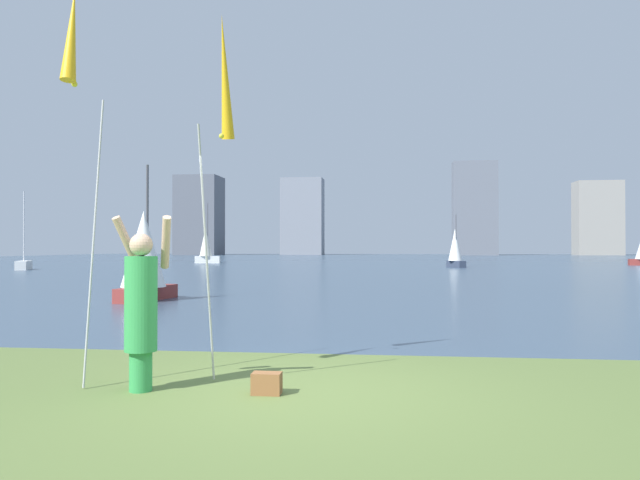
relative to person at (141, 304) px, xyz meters
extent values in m
cube|color=#384C60|center=(1.72, 61.25, -0.98)|extent=(120.00, 117.66, 0.12)
cube|color=#2D381C|center=(1.72, 2.43, -0.94)|extent=(120.00, 0.70, 0.02)
cylinder|color=green|center=(0.00, -0.01, -0.71)|extent=(0.24, 0.24, 0.42)
cylinder|color=green|center=(0.00, -0.01, 0.01)|extent=(0.34, 0.34, 1.01)
sphere|color=#D1A889|center=(0.00, -0.01, 0.64)|extent=(0.24, 0.24, 0.24)
cylinder|color=#D1A889|center=(-0.22, 0.13, 0.66)|extent=(0.25, 0.39, 0.58)
cylinder|color=#D1A889|center=(0.22, 0.13, 0.66)|extent=(0.25, 0.39, 0.58)
cylinder|color=#B2B2B7|center=(-0.65, 0.21, 0.70)|extent=(0.02, 0.45, 3.22)
cone|color=yellow|center=(-0.65, -0.28, 2.84)|extent=(0.16, 0.29, 1.03)
sphere|color=yellow|center=(-0.65, -0.21, 2.32)|extent=(0.06, 0.06, 0.06)
cylinder|color=#B2B2B7|center=(0.65, 0.21, 0.51)|extent=(0.02, 0.61, 2.80)
cone|color=yellow|center=(0.65, 0.95, 2.67)|extent=(0.16, 0.46, 1.48)
sphere|color=yellow|center=(0.65, 0.80, 1.94)|extent=(0.06, 0.06, 0.06)
cube|color=brown|center=(1.36, 0.01, -0.81)|extent=(0.30, 0.19, 0.22)
cube|color=#333D51|center=(7.52, 39.31, -0.67)|extent=(1.27, 2.03, 0.50)
cylinder|color=#47474C|center=(7.52, 39.31, 1.29)|extent=(0.06, 0.06, 3.42)
cone|color=white|center=(7.46, 39.45, 0.77)|extent=(1.29, 1.29, 2.38)
cube|color=white|center=(-14.22, 48.65, -0.59)|extent=(2.36, 0.99, 0.66)
cylinder|color=#47474C|center=(-14.22, 48.65, 2.22)|extent=(0.07, 0.07, 4.96)
cone|color=silver|center=(-14.39, 48.62, 1.10)|extent=(1.30, 1.30, 2.73)
cube|color=maroon|center=(-4.28, 10.49, -0.72)|extent=(0.97, 2.58, 0.40)
cylinder|color=#47474C|center=(-4.28, 10.49, 1.22)|extent=(0.08, 0.08, 3.50)
cone|color=white|center=(-4.31, 10.30, 0.56)|extent=(1.44, 1.44, 2.16)
cube|color=white|center=(-21.59, 31.60, -0.62)|extent=(1.53, 2.41, 0.59)
cylinder|color=silver|center=(-21.59, 31.60, 1.99)|extent=(0.07, 0.07, 4.64)
cube|color=#565B66|center=(-33.21, 105.24, 6.51)|extent=(7.96, 7.42, 14.86)
cube|color=gray|center=(-13.82, 108.04, 6.34)|extent=(7.82, 5.40, 14.52)
cube|color=slate|center=(17.75, 104.18, 7.44)|extent=(7.74, 3.44, 16.73)
cube|color=gray|center=(40.18, 108.54, 5.78)|extent=(7.88, 4.62, 13.40)
camera|label=1|loc=(2.64, -6.21, 0.62)|focal=34.02mm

